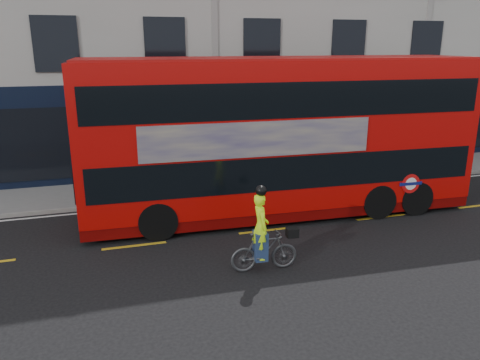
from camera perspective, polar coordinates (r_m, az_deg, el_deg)
name	(u,v)px	position (r m, az deg, el deg)	size (l,w,h in m)	color
ground	(285,250)	(13.20, 5.53, -8.54)	(120.00, 120.00, 0.00)	black
pavement	(225,183)	(18.96, -1.79, -0.42)	(60.00, 3.00, 0.12)	gray
kerb	(236,194)	(17.58, -0.54, -1.77)	(60.00, 0.12, 0.13)	gray
building_terrace	(190,1)	(24.51, -6.08, 20.87)	(50.00, 10.07, 15.00)	#ADA9A3
road_edge_line	(238,198)	(17.32, -0.27, -2.25)	(58.00, 0.10, 0.01)	silver
lane_dashes	(267,230)	(14.48, 3.31, -6.14)	(58.00, 0.12, 0.01)	gold
bus	(281,136)	(15.30, 5.07, 5.33)	(12.80, 3.39, 5.12)	#B80907
cyclist	(263,243)	(11.77, 2.85, -7.64)	(1.75, 0.63, 2.26)	#424447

